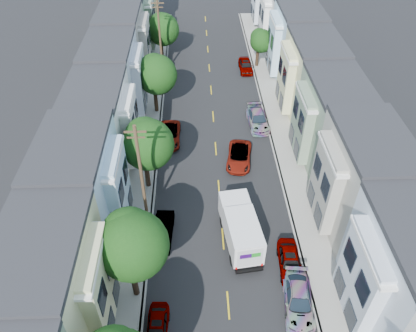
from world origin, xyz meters
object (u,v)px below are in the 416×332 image
(utility_pole_far, at_px, (160,39))
(fedex_truck, at_px, (241,228))
(parked_left_b, at_px, (157,329))
(tree_c, at_px, (147,145))
(lead_sedan, at_px, (239,156))
(utility_pole_near, at_px, (142,178))
(parked_right_c, at_px, (258,119))
(parked_right_d, at_px, (246,66))
(parked_left_c, at_px, (163,231))
(tree_b, at_px, (132,246))
(parked_right_b, at_px, (290,261))
(tree_e, at_px, (162,30))
(tree_far_r, at_px, (261,41))
(parked_right_a, at_px, (299,301))
(parked_left_d, at_px, (169,135))
(tree_d, at_px, (156,75))

(utility_pole_far, bearing_deg, fedex_truck, -74.89)
(fedex_truck, xyz_separation_m, parked_left_b, (-6.24, -7.60, -1.05))
(tree_c, height_order, lead_sedan, tree_c)
(utility_pole_near, height_order, parked_right_c, utility_pole_near)
(utility_pole_far, height_order, parked_left_b, utility_pole_far)
(utility_pole_far, height_order, parked_right_c, utility_pole_far)
(parked_right_d, bearing_deg, parked_left_c, -109.84)
(tree_b, bearing_deg, parked_right_b, 9.90)
(tree_e, height_order, parked_left_b, tree_e)
(tree_c, height_order, fedex_truck, tree_c)
(tree_far_r, xyz_separation_m, utility_pole_far, (-13.20, -2.31, 1.51))
(utility_pole_near, xyz_separation_m, parked_right_d, (11.20, 27.12, -4.43))
(tree_c, xyz_separation_m, lead_sedan, (8.52, 3.23, -4.22))
(lead_sedan, xyz_separation_m, parked_right_a, (2.68, -16.01, 0.02))
(tree_b, relative_size, parked_left_d, 1.60)
(tree_e, bearing_deg, tree_far_r, -10.74)
(tree_d, bearing_deg, tree_c, -90.00)
(utility_pole_far, bearing_deg, parked_right_b, -70.08)
(parked_left_b, bearing_deg, utility_pole_near, 100.73)
(tree_e, height_order, parked_left_c, tree_e)
(tree_b, xyz_separation_m, tree_d, (0.00, 24.17, -0.80))
(tree_e, height_order, parked_right_d, tree_e)
(tree_b, distance_m, lead_sedan, 17.64)
(parked_right_b, bearing_deg, tree_d, 119.64)
(tree_d, distance_m, parked_right_a, 28.18)
(fedex_truck, bearing_deg, tree_far_r, 72.07)
(fedex_truck, relative_size, parked_left_b, 1.62)
(parked_right_c, bearing_deg, tree_b, -121.53)
(parked_left_b, bearing_deg, tree_b, 117.49)
(utility_pole_near, distance_m, parked_left_b, 10.96)
(lead_sedan, bearing_deg, parked_right_c, 76.35)
(lead_sedan, bearing_deg, tree_c, -150.09)
(tree_far_r, height_order, fedex_truck, tree_far_r)
(parked_right_c, bearing_deg, utility_pole_far, 129.97)
(tree_far_r, bearing_deg, parked_left_c, -111.52)
(tree_b, bearing_deg, fedex_truck, 30.87)
(tree_e, distance_m, parked_right_c, 20.38)
(utility_pole_near, bearing_deg, tree_d, 90.01)
(parked_right_d, bearing_deg, lead_sedan, -98.91)
(lead_sedan, bearing_deg, parked_right_d, 91.23)
(tree_far_r, xyz_separation_m, utility_pole_near, (-13.20, -28.31, 1.51))
(parked_right_a, bearing_deg, parked_left_d, 122.26)
(tree_far_r, bearing_deg, tree_e, 169.26)
(parked_left_b, distance_m, parked_right_c, 25.99)
(parked_right_d, bearing_deg, tree_far_r, 29.71)
(parked_left_c, relative_size, parked_right_c, 0.84)
(tree_d, bearing_deg, fedex_truck, -68.70)
(lead_sedan, bearing_deg, utility_pole_near, -128.41)
(utility_pole_far, relative_size, parked_right_b, 2.32)
(parked_right_b, xyz_separation_m, parked_right_d, (0.00, 32.02, 0.03))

